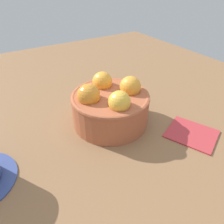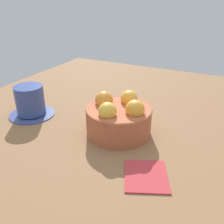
{
  "view_description": "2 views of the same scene",
  "coord_description": "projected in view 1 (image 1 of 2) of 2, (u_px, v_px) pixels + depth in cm",
  "views": [
    {
      "loc": [
        -31.66,
        19.3,
        28.17
      ],
      "look_at": [
        -0.81,
        0.07,
        3.05
      ],
      "focal_mm": 33.67,
      "sensor_mm": 36.0,
      "label": 1
    },
    {
      "loc": [
        -48.29,
        -22.6,
        31.88
      ],
      "look_at": [
        -1.15,
        1.27,
        5.96
      ],
      "focal_mm": 39.23,
      "sensor_mm": 36.0,
      "label": 2
    }
  ],
  "objects": [
    {
      "name": "ground_plane",
      "position": [
        110.0,
        129.0,
        0.48
      ],
      "size": [
        121.9,
        106.22,
        4.3
      ],
      "primitive_type": "cube",
      "color": "brown"
    },
    {
      "name": "folded_napkin",
      "position": [
        192.0,
        133.0,
        0.43
      ],
      "size": [
        11.9,
        11.31,
        0.6
      ],
      "primitive_type": "cube",
      "rotation": [
        0.0,
        0.0,
        0.42
      ],
      "color": "#B23338",
      "rests_on": "ground_plane"
    },
    {
      "name": "terracotta_bowl",
      "position": [
        110.0,
        105.0,
        0.44
      ],
      "size": [
        16.23,
        16.23,
        9.98
      ],
      "color": "#AD5938",
      "rests_on": "ground_plane"
    }
  ]
}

